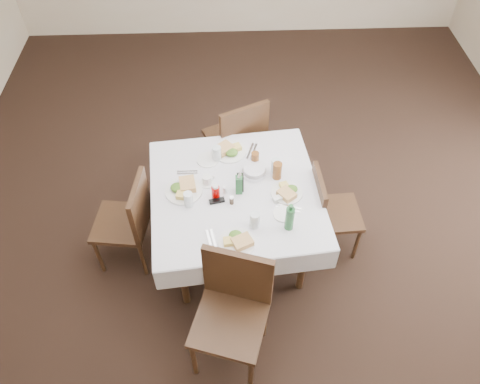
{
  "coord_description": "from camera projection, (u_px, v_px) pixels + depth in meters",
  "views": [
    {
      "loc": [
        -0.28,
        -2.63,
        3.5
      ],
      "look_at": [
        -0.18,
        -0.26,
        0.8
      ],
      "focal_mm": 35.0,
      "sensor_mm": 36.0,
      "label": 1
    }
  ],
  "objects": [
    {
      "name": "salt_shaker",
      "position": [
        225.0,
        190.0,
        3.61
      ],
      "size": [
        0.03,
        0.03,
        0.07
      ],
      "color": "white",
      "rests_on": "dining_table"
    },
    {
      "name": "chair_west",
      "position": [
        130.0,
        218.0,
        3.77
      ],
      "size": [
        0.48,
        0.48,
        0.91
      ],
      "color": "black",
      "rests_on": "ground"
    },
    {
      "name": "oil_cruet_green",
      "position": [
        239.0,
        184.0,
        3.57
      ],
      "size": [
        0.05,
        0.05,
        0.22
      ],
      "color": "#226230",
      "rests_on": "dining_table"
    },
    {
      "name": "meal_south",
      "position": [
        237.0,
        241.0,
        3.3
      ],
      "size": [
        0.26,
        0.26,
        0.06
      ],
      "color": "white",
      "rests_on": "dining_table"
    },
    {
      "name": "cutlery_w",
      "position": [
        187.0,
        172.0,
        3.77
      ],
      "size": [
        0.17,
        0.04,
        0.01
      ],
      "color": "silver",
      "rests_on": "dining_table"
    },
    {
      "name": "water_w",
      "position": [
        188.0,
        199.0,
        3.51
      ],
      "size": [
        0.07,
        0.07,
        0.13
      ],
      "color": "silver",
      "rests_on": "dining_table"
    },
    {
      "name": "pepper_shaker",
      "position": [
        232.0,
        200.0,
        3.54
      ],
      "size": [
        0.03,
        0.03,
        0.07
      ],
      "color": "#403022",
      "rests_on": "dining_table"
    },
    {
      "name": "meal_west",
      "position": [
        184.0,
        189.0,
        3.63
      ],
      "size": [
        0.29,
        0.29,
        0.06
      ],
      "color": "white",
      "rests_on": "dining_table"
    },
    {
      "name": "bread_basket",
      "position": [
        254.0,
        171.0,
        3.74
      ],
      "size": [
        0.19,
        0.19,
        0.06
      ],
      "color": "silver",
      "rests_on": "dining_table"
    },
    {
      "name": "room_shell",
      "position": [
        265.0,
        70.0,
        3.08
      ],
      "size": [
        6.04,
        7.04,
        2.8
      ],
      "color": "beige",
      "rests_on": "ground"
    },
    {
      "name": "side_plate_b",
      "position": [
        284.0,
        214.0,
        3.49
      ],
      "size": [
        0.16,
        0.16,
        0.01
      ],
      "color": "white",
      "rests_on": "dining_table"
    },
    {
      "name": "meal_north",
      "position": [
        229.0,
        150.0,
        3.91
      ],
      "size": [
        0.28,
        0.28,
        0.06
      ],
      "color": "white",
      "rests_on": "dining_table"
    },
    {
      "name": "side_plate_a",
      "position": [
        208.0,
        160.0,
        3.86
      ],
      "size": [
        0.18,
        0.18,
        0.01
      ],
      "color": "white",
      "rests_on": "dining_table"
    },
    {
      "name": "cutlery_n",
      "position": [
        252.0,
        151.0,
        3.93
      ],
      "size": [
        0.11,
        0.2,
        0.01
      ],
      "color": "silver",
      "rests_on": "dining_table"
    },
    {
      "name": "chair_south",
      "position": [
        233.0,
        304.0,
        3.2
      ],
      "size": [
        0.61,
        0.61,
        1.02
      ],
      "color": "black",
      "rests_on": "ground"
    },
    {
      "name": "sunglasses",
      "position": [
        217.0,
        201.0,
        3.56
      ],
      "size": [
        0.12,
        0.06,
        0.03
      ],
      "color": "black",
      "rests_on": "dining_table"
    },
    {
      "name": "chair_north",
      "position": [
        239.0,
        137.0,
        4.35
      ],
      "size": [
        0.62,
        0.62,
        0.99
      ],
      "color": "black",
      "rests_on": "ground"
    },
    {
      "name": "water_n",
      "position": [
        217.0,
        153.0,
        3.83
      ],
      "size": [
        0.07,
        0.07,
        0.13
      ],
      "color": "silver",
      "rests_on": "dining_table"
    },
    {
      "name": "sugar_caddy",
      "position": [
        278.0,
        199.0,
        3.57
      ],
      "size": [
        0.09,
        0.07,
        0.04
      ],
      "color": "white",
      "rests_on": "dining_table"
    },
    {
      "name": "water_s",
      "position": [
        255.0,
        220.0,
        3.37
      ],
      "size": [
        0.07,
        0.07,
        0.14
      ],
      "color": "silver",
      "rests_on": "dining_table"
    },
    {
      "name": "oil_cruet_dark",
      "position": [
        240.0,
        182.0,
        3.58
      ],
      "size": [
        0.05,
        0.05,
        0.22
      ],
      "color": "black",
      "rests_on": "dining_table"
    },
    {
      "name": "coffee_mug",
      "position": [
        207.0,
        181.0,
        3.67
      ],
      "size": [
        0.12,
        0.11,
        0.08
      ],
      "color": "white",
      "rests_on": "dining_table"
    },
    {
      "name": "cutlery_e",
      "position": [
        288.0,
        208.0,
        3.53
      ],
      "size": [
        0.19,
        0.1,
        0.01
      ],
      "color": "silver",
      "rests_on": "dining_table"
    },
    {
      "name": "ketchup_bottle",
      "position": [
        216.0,
        192.0,
        3.55
      ],
      "size": [
        0.06,
        0.06,
        0.14
      ],
      "color": "#AC0100",
      "rests_on": "dining_table"
    },
    {
      "name": "green_bottle",
      "position": [
        290.0,
        218.0,
        3.33
      ],
      "size": [
        0.07,
        0.07,
        0.25
      ],
      "color": "#226230",
      "rests_on": "dining_table"
    },
    {
      "name": "water_e",
      "position": [
        275.0,
        166.0,
        3.74
      ],
      "size": [
        0.07,
        0.07,
        0.13
      ],
      "color": "silver",
      "rests_on": "dining_table"
    },
    {
      "name": "iced_tea_a",
      "position": [
        255.0,
        159.0,
        3.78
      ],
      "size": [
        0.06,
        0.06,
        0.13
      ],
      "color": "brown",
      "rests_on": "dining_table"
    },
    {
      "name": "chair_east",
      "position": [
        327.0,
        209.0,
        3.88
      ],
      "size": [
        0.43,
        0.43,
        0.86
      ],
      "color": "black",
      "rests_on": "ground"
    },
    {
      "name": "iced_tea_b",
      "position": [
        277.0,
        171.0,
        3.69
      ],
      "size": [
        0.07,
        0.07,
        0.15
      ],
      "color": "brown",
      "rests_on": "dining_table"
    },
    {
      "name": "cutlery_s",
      "position": [
        212.0,
        241.0,
        3.33
      ],
      "size": [
        0.09,
        0.21,
        0.01
      ],
      "color": "silver",
      "rests_on": "dining_table"
    },
    {
      "name": "meal_east",
      "position": [
        287.0,
        192.0,
        3.61
      ],
      "size": [
        0.25,
        0.25,
        0.05
      ],
      "color": "white",
      "rests_on": "dining_table"
    },
    {
      "name": "dining_table",
      "position": [
        235.0,
        198.0,
        3.71
      ],
      "size": [
        1.44,
        1.44,
        0.76
      ],
      "color": "black",
      "rests_on": "ground"
    },
    {
      "name": "ground_plane",
      "position": [
        258.0,
        227.0,
        4.37
      ],
      "size": [
        7.0,
        7.0,
        0.0
      ],
      "primitive_type": "plane",
      "color": "black"
    }
  ]
}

